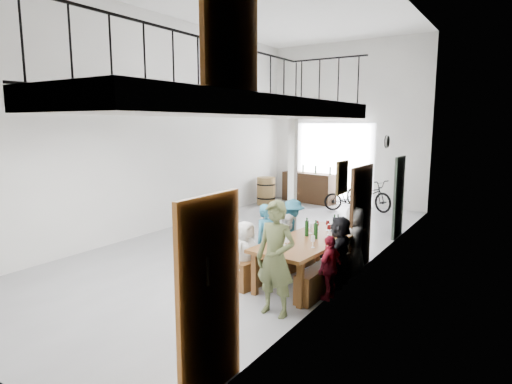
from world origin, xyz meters
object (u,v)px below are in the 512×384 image
Objects in this scene: side_bench at (219,209)px; host_standing at (276,259)px; oak_barrel at (266,191)px; tasting_table at (311,243)px; serving_counter at (309,188)px; bicycle_near at (368,194)px; bench_inner at (276,263)px.

side_bench is 0.86× the size of host_standing.
side_bench is 6.97m from host_standing.
host_standing reaches higher than oak_barrel.
serving_counter is (-3.42, 7.08, -0.18)m from tasting_table.
oak_barrel is 0.48× the size of serving_counter.
serving_counter reaches higher than oak_barrel.
serving_counter reaches higher than side_bench.
serving_counter is 1.17× the size of host_standing.
host_standing is at bearing -80.49° from tasting_table.
oak_barrel is at bearing 84.81° from side_bench.
bicycle_near is at bearing 104.07° from tasting_table.
bicycle_near is at bearing 99.79° from host_standing.
oak_barrel reaches higher than bench_inner.
serving_counter reaches higher than tasting_table.
serving_counter is 2.24m from bicycle_near.
bench_inner is at bearing -57.36° from oak_barrel.
oak_barrel is 0.56× the size of host_standing.
bench_inner is 1.44× the size of side_bench.
host_standing is at bearing -45.83° from side_bench.
side_bench is at bearing -95.19° from oak_barrel.
tasting_table is at bearing -54.32° from serving_counter.
serving_counter is (1.28, 3.60, 0.32)m from side_bench.
serving_counter is at bearing 48.65° from oak_barrel.
bench_inner is 5.38m from side_bench.
side_bench is 0.73× the size of serving_counter.
side_bench is 4.90m from bicycle_near.
side_bench is at bearing 134.95° from host_standing.
bicycle_near is at bearing 5.08° from serving_counter.
bicycle_near is (-1.19, 6.90, -0.20)m from tasting_table.
side_bench is at bearing -99.60° from serving_counter.
side_bench is 3.83m from serving_counter.
side_bench is 2.42m from oak_barrel.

